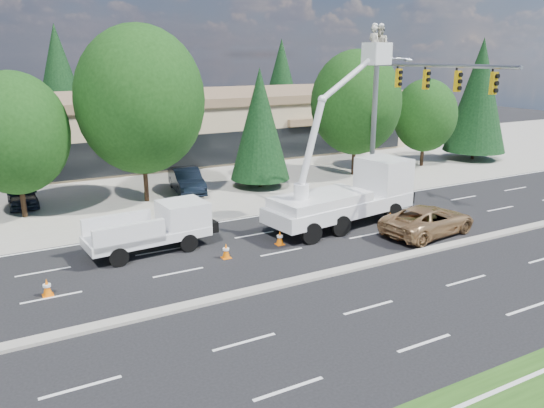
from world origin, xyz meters
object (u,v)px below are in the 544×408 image
signal_mast (399,104)px  bucket_truck (352,184)px  minivan (428,220)px  utility_pickup (156,232)px

signal_mast → bucket_truck: bucket_truck is taller
minivan → signal_mast: bearing=-30.6°
utility_pickup → minivan: utility_pickup is taller
utility_pickup → bucket_truck: 10.57m
signal_mast → utility_pickup: bearing=-176.9°
signal_mast → utility_pickup: 15.90m
bucket_truck → signal_mast: bearing=13.6°
signal_mast → minivan: size_ratio=1.89×
bucket_truck → minivan: 4.37m
utility_pickup → minivan: size_ratio=1.08×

